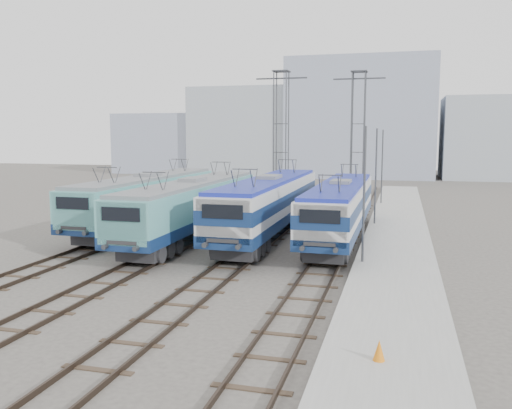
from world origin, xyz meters
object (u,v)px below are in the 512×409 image
object	(u,v)px
mast_front	(364,198)
mast_mid	(376,179)
locomotive_far_right	(340,205)
locomotive_far_left	(147,197)
locomotive_center_left	(192,204)
catenary_tower_east	(358,134)
catenary_tower_west	(281,134)
safety_cone	(379,350)
mast_rear	(382,168)
locomotive_center_right	(269,201)

from	to	relation	value
mast_front	mast_mid	bearing A→B (deg)	90.00
locomotive_far_right	mast_front	size ratio (longest dim) A/B	2.51
locomotive_far_left	locomotive_center_left	world-z (taller)	locomotive_far_left
locomotive_center_left	catenary_tower_east	world-z (taller)	catenary_tower_east
catenary_tower_west	safety_cone	size ratio (longest dim) A/B	19.99
locomotive_far_right	catenary_tower_west	world-z (taller)	catenary_tower_west
catenary_tower_east	mast_rear	distance (m)	4.28
safety_cone	locomotive_center_left	bearing A→B (deg)	126.52
catenary_tower_east	mast_mid	distance (m)	10.69
catenary_tower_west	mast_rear	size ratio (longest dim) A/B	1.71
locomotive_far_left	catenary_tower_east	distance (m)	20.21
locomotive_far_right	safety_cone	xyz separation A→B (m)	(3.15, -18.43, -1.65)
locomotive_center_left	mast_rear	xyz separation A→B (m)	(10.85, 19.55, 1.24)
catenary_tower_east	locomotive_far_right	bearing A→B (deg)	-89.08
mast_front	safety_cone	distance (m)	12.37
locomotive_center_right	mast_mid	bearing A→B (deg)	42.19
locomotive_center_right	mast_rear	xyz separation A→B (m)	(6.35, 17.76, 1.12)
locomotive_far_left	mast_rear	world-z (taller)	mast_rear
locomotive_center_right	mast_mid	xyz separation A→B (m)	(6.35, 5.76, 1.12)
locomotive_center_left	locomotive_center_right	world-z (taller)	locomotive_center_right
catenary_tower_west	catenary_tower_east	size ratio (longest dim) A/B	1.00
catenary_tower_west	catenary_tower_east	distance (m)	6.80
locomotive_far_right	mast_rear	bearing A→B (deg)	83.98
locomotive_far_right	locomotive_center_left	bearing A→B (deg)	-167.32
mast_rear	safety_cone	distance (m)	36.10
catenary_tower_east	mast_mid	size ratio (longest dim) A/B	1.71
locomotive_far_right	mast_rear	xyz separation A→B (m)	(1.85, 17.53, 1.25)
mast_front	locomotive_center_right	bearing A→B (deg)	135.48
locomotive_center_left	mast_rear	size ratio (longest dim) A/B	2.59
catenary_tower_west	safety_cone	distance (m)	34.00
mast_rear	catenary_tower_west	bearing A→B (deg)	-155.06
mast_front	safety_cone	world-z (taller)	mast_front
locomotive_far_left	safety_cone	size ratio (longest dim) A/B	30.30
locomotive_far_left	locomotive_center_right	world-z (taller)	locomotive_center_right
mast_front	locomotive_far_left	bearing A→B (deg)	154.30
locomotive_center_left	catenary_tower_west	world-z (taller)	catenary_tower_west
catenary_tower_east	locomotive_far_left	bearing A→B (deg)	-132.20
catenary_tower_east	mast_rear	bearing A→B (deg)	43.60
locomotive_far_left	locomotive_far_right	world-z (taller)	locomotive_far_left
mast_front	safety_cone	size ratio (longest dim) A/B	11.66
locomotive_far_right	mast_mid	size ratio (longest dim) A/B	2.51
locomotive_center_left	catenary_tower_east	size ratio (longest dim) A/B	1.51
safety_cone	catenary_tower_east	bearing A→B (deg)	95.71
locomotive_center_left	catenary_tower_west	xyz separation A→B (m)	(2.25, 15.55, 4.39)
locomotive_center_left	safety_cone	world-z (taller)	locomotive_center_left
locomotive_far_right	mast_front	world-z (taller)	mast_front
locomotive_far_left	catenary_tower_west	xyz separation A→B (m)	(6.75, 12.61, 4.38)
locomotive_far_left	catenary_tower_east	size ratio (longest dim) A/B	1.52
catenary_tower_east	mast_front	world-z (taller)	catenary_tower_east
locomotive_far_right	mast_rear	distance (m)	17.67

